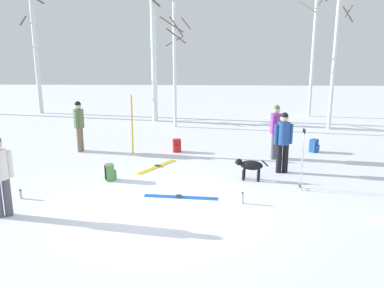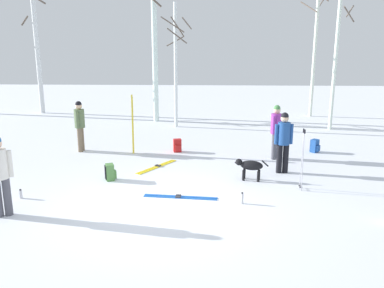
{
  "view_description": "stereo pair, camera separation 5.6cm",
  "coord_description": "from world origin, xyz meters",
  "px_view_note": "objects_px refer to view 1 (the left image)",
  "views": [
    {
      "loc": [
        0.96,
        -8.05,
        3.39
      ],
      "look_at": [
        0.57,
        1.79,
        1.0
      ],
      "focal_mm": 36.6,
      "sensor_mm": 36.0,
      "label": 1
    },
    {
      "loc": [
        1.01,
        -8.05,
        3.39
      ],
      "look_at": [
        0.57,
        1.79,
        1.0
      ],
      "focal_mm": 36.6,
      "sensor_mm": 36.0,
      "label": 2
    }
  ],
  "objects_px": {
    "dog": "(250,166)",
    "birch_tree_3": "(175,63)",
    "person_1": "(79,123)",
    "water_bottle_0": "(21,194)",
    "backpack_1": "(110,172)",
    "birch_tree_4": "(314,37)",
    "ski_pair_lying_0": "(157,167)",
    "birch_tree_1": "(35,41)",
    "person_2": "(276,128)",
    "backpack_0": "(314,146)",
    "birch_tree_5": "(336,35)",
    "ski_pair_lying_1": "(180,197)",
    "water_bottle_1": "(242,198)",
    "birch_tree_2": "(153,41)",
    "person_0": "(283,139)",
    "ski_pair_planted_0": "(132,125)",
    "ski_poles_0": "(302,158)",
    "backpack_2": "(177,146)"
  },
  "relations": [
    {
      "from": "ski_pair_lying_1",
      "to": "birch_tree_5",
      "type": "bearing_deg",
      "value": 54.62
    },
    {
      "from": "water_bottle_0",
      "to": "birch_tree_5",
      "type": "xyz_separation_m",
      "value": [
        9.61,
        8.53,
        3.86
      ]
    },
    {
      "from": "person_0",
      "to": "birch_tree_4",
      "type": "bearing_deg",
      "value": 71.97
    },
    {
      "from": "backpack_1",
      "to": "birch_tree_5",
      "type": "xyz_separation_m",
      "value": [
        7.84,
        7.14,
        3.75
      ]
    },
    {
      "from": "ski_pair_planted_0",
      "to": "backpack_1",
      "type": "xyz_separation_m",
      "value": [
        -0.09,
        -2.79,
        -0.76
      ]
    },
    {
      "from": "person_2",
      "to": "birch_tree_1",
      "type": "distance_m",
      "value": 14.46
    },
    {
      "from": "water_bottle_1",
      "to": "birch_tree_4",
      "type": "bearing_deg",
      "value": 69.68
    },
    {
      "from": "dog",
      "to": "birch_tree_3",
      "type": "distance_m",
      "value": 8.06
    },
    {
      "from": "person_0",
      "to": "birch_tree_4",
      "type": "xyz_separation_m",
      "value": [
        3.16,
        9.71,
        3.02
      ]
    },
    {
      "from": "ski_pair_lying_0",
      "to": "ski_pair_lying_1",
      "type": "height_order",
      "value": "same"
    },
    {
      "from": "ski_pair_planted_0",
      "to": "ski_pair_lying_1",
      "type": "bearing_deg",
      "value": -64.84
    },
    {
      "from": "birch_tree_1",
      "to": "water_bottle_0",
      "type": "bearing_deg",
      "value": -69.07
    },
    {
      "from": "water_bottle_0",
      "to": "water_bottle_1",
      "type": "distance_m",
      "value": 5.14
    },
    {
      "from": "backpack_1",
      "to": "birch_tree_4",
      "type": "height_order",
      "value": "birch_tree_4"
    },
    {
      "from": "water_bottle_1",
      "to": "birch_tree_5",
      "type": "relative_size",
      "value": 0.04
    },
    {
      "from": "backpack_1",
      "to": "ski_pair_planted_0",
      "type": "bearing_deg",
      "value": 88.21
    },
    {
      "from": "dog",
      "to": "birch_tree_5",
      "type": "bearing_deg",
      "value": 59.23
    },
    {
      "from": "ski_pair_lying_0",
      "to": "birch_tree_3",
      "type": "bearing_deg",
      "value": 89.45
    },
    {
      "from": "ski_poles_0",
      "to": "water_bottle_0",
      "type": "height_order",
      "value": "ski_poles_0"
    },
    {
      "from": "backpack_1",
      "to": "birch_tree_3",
      "type": "distance_m",
      "value": 7.94
    },
    {
      "from": "ski_poles_0",
      "to": "birch_tree_2",
      "type": "bearing_deg",
      "value": 117.55
    },
    {
      "from": "ski_pair_lying_0",
      "to": "birch_tree_4",
      "type": "relative_size",
      "value": 0.2
    },
    {
      "from": "birch_tree_1",
      "to": "person_2",
      "type": "bearing_deg",
      "value": -37.73
    },
    {
      "from": "water_bottle_1",
      "to": "person_1",
      "type": "bearing_deg",
      "value": 138.92
    },
    {
      "from": "birch_tree_2",
      "to": "ski_pair_lying_1",
      "type": "bearing_deg",
      "value": -79.17
    },
    {
      "from": "backpack_0",
      "to": "backpack_1",
      "type": "distance_m",
      "value": 6.95
    },
    {
      "from": "birch_tree_2",
      "to": "dog",
      "type": "bearing_deg",
      "value": -67.06
    },
    {
      "from": "dog",
      "to": "birch_tree_5",
      "type": "height_order",
      "value": "birch_tree_5"
    },
    {
      "from": "birch_tree_4",
      "to": "birch_tree_5",
      "type": "distance_m",
      "value": 3.44
    },
    {
      "from": "water_bottle_1",
      "to": "birch_tree_5",
      "type": "height_order",
      "value": "birch_tree_5"
    },
    {
      "from": "backpack_0",
      "to": "backpack_1",
      "type": "height_order",
      "value": "same"
    },
    {
      "from": "backpack_0",
      "to": "backpack_1",
      "type": "bearing_deg",
      "value": -152.74
    },
    {
      "from": "ski_pair_lying_1",
      "to": "backpack_1",
      "type": "distance_m",
      "value": 2.28
    },
    {
      "from": "backpack_2",
      "to": "dog",
      "type": "bearing_deg",
      "value": -52.92
    },
    {
      "from": "ski_pair_lying_0",
      "to": "ski_pair_lying_1",
      "type": "relative_size",
      "value": 0.87
    },
    {
      "from": "person_1",
      "to": "water_bottle_0",
      "type": "relative_size",
      "value": 7.72
    },
    {
      "from": "backpack_0",
      "to": "birch_tree_2",
      "type": "distance_m",
      "value": 9.06
    },
    {
      "from": "backpack_2",
      "to": "ski_pair_lying_1",
      "type": "bearing_deg",
      "value": -84.45
    },
    {
      "from": "person_2",
      "to": "ski_pair_lying_1",
      "type": "distance_m",
      "value": 4.56
    },
    {
      "from": "birch_tree_1",
      "to": "birch_tree_2",
      "type": "xyz_separation_m",
      "value": [
        6.54,
        -2.18,
        -0.07
      ]
    },
    {
      "from": "ski_pair_lying_1",
      "to": "backpack_1",
      "type": "height_order",
      "value": "backpack_1"
    },
    {
      "from": "birch_tree_2",
      "to": "birch_tree_4",
      "type": "relative_size",
      "value": 0.94
    },
    {
      "from": "backpack_0",
      "to": "water_bottle_0",
      "type": "bearing_deg",
      "value": -150.06
    },
    {
      "from": "birch_tree_2",
      "to": "water_bottle_1",
      "type": "bearing_deg",
      "value": -72.08
    },
    {
      "from": "ski_pair_lying_1",
      "to": "ski_poles_0",
      "type": "height_order",
      "value": "ski_poles_0"
    },
    {
      "from": "ski_pair_lying_0",
      "to": "ski_poles_0",
      "type": "height_order",
      "value": "ski_poles_0"
    },
    {
      "from": "water_bottle_0",
      "to": "backpack_2",
      "type": "bearing_deg",
      "value": 53.21
    },
    {
      "from": "person_1",
      "to": "water_bottle_0",
      "type": "xyz_separation_m",
      "value": [
        -0.02,
        -4.37,
        -0.88
      ]
    },
    {
      "from": "ski_pair_lying_1",
      "to": "birch_tree_1",
      "type": "xyz_separation_m",
      "value": [
        -8.45,
        12.17,
        3.8
      ]
    },
    {
      "from": "person_1",
      "to": "birch_tree_5",
      "type": "bearing_deg",
      "value": 23.46
    }
  ]
}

